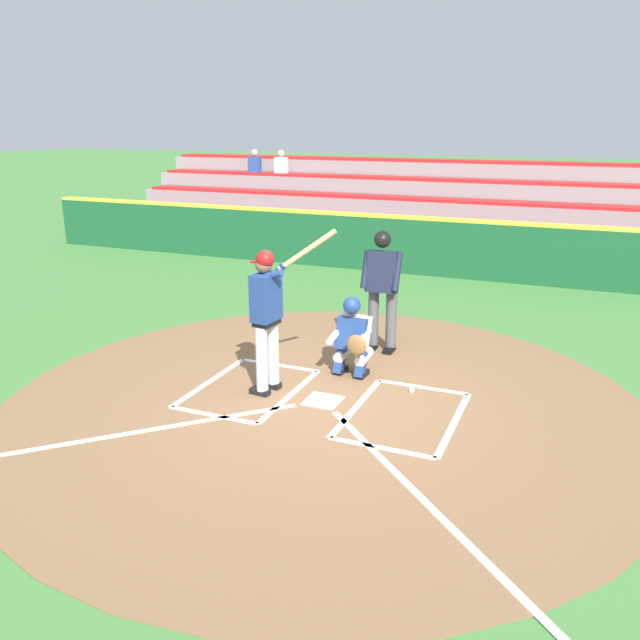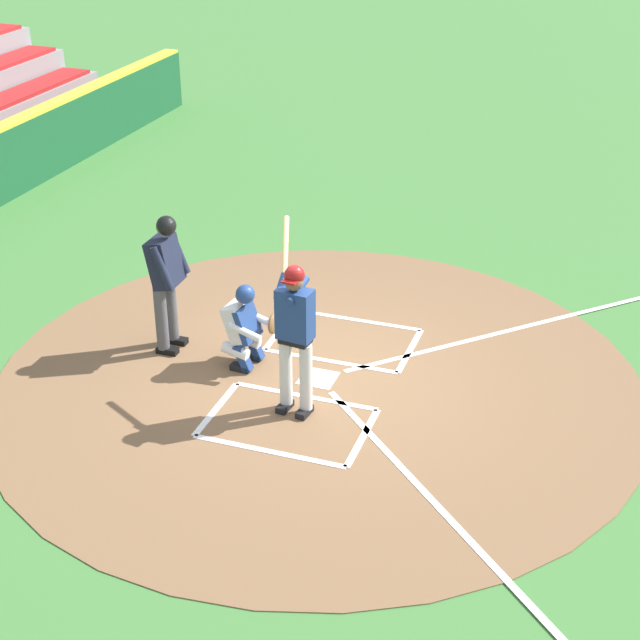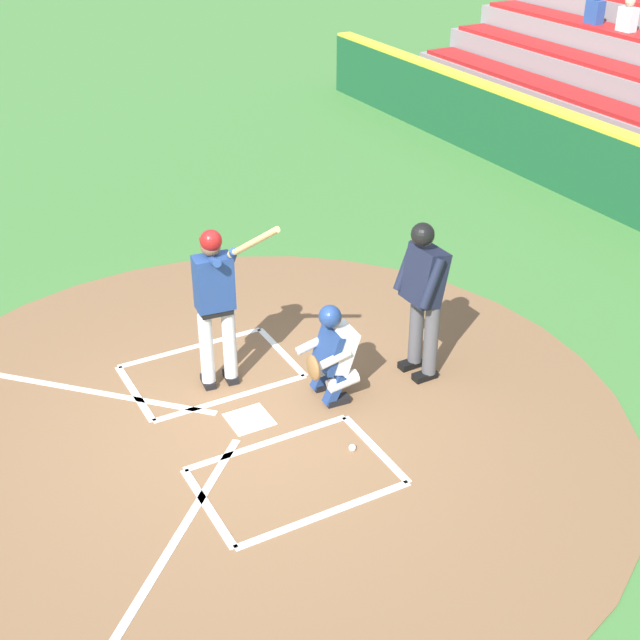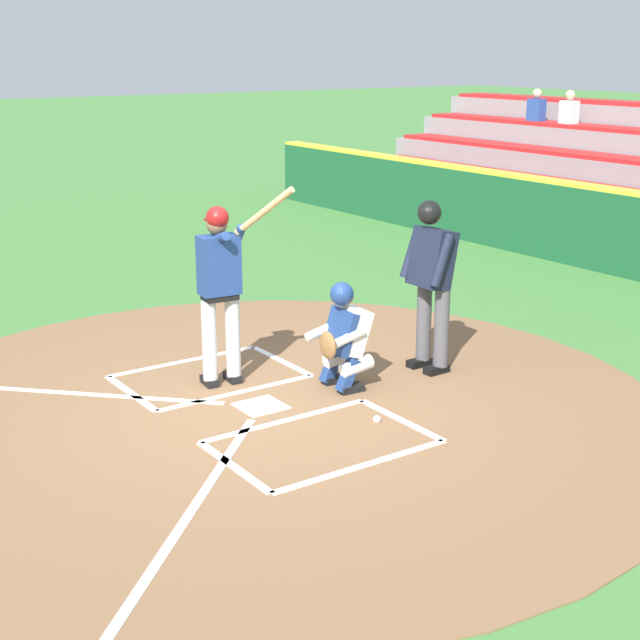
% 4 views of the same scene
% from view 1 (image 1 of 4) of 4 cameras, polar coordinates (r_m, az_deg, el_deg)
% --- Properties ---
extents(ground_plane, '(120.00, 120.00, 0.00)m').
position_cam_1_polar(ground_plane, '(8.24, 0.26, -7.16)').
color(ground_plane, '#427A38').
extents(dirt_circle, '(8.00, 8.00, 0.01)m').
position_cam_1_polar(dirt_circle, '(8.23, 0.26, -7.13)').
color(dirt_circle, brown).
rests_on(dirt_circle, ground).
extents(home_plate_and_chalk, '(7.93, 4.91, 0.01)m').
position_cam_1_polar(home_plate_and_chalk, '(7.50, -2.34, -9.60)').
color(home_plate_and_chalk, white).
rests_on(home_plate_and_chalk, dirt_circle).
extents(batter, '(0.99, 0.63, 2.13)m').
position_cam_1_polar(batter, '(8.17, -4.63, 0.79)').
color(batter, silver).
rests_on(batter, ground).
extents(catcher, '(0.59, 0.64, 1.13)m').
position_cam_1_polar(catcher, '(8.85, 2.88, -1.34)').
color(catcher, black).
rests_on(catcher, ground).
extents(plate_umpire, '(0.58, 0.41, 1.86)m').
position_cam_1_polar(plate_umpire, '(9.70, 5.49, 3.25)').
color(plate_umpire, '#4C4C51').
rests_on(plate_umpire, ground).
extents(baseball, '(0.07, 0.07, 0.07)m').
position_cam_1_polar(baseball, '(8.55, 8.03, -6.14)').
color(baseball, white).
rests_on(baseball, ground).
extents(backstop_wall, '(22.00, 0.36, 1.31)m').
position_cam_1_polar(backstop_wall, '(14.98, 11.34, 6.23)').
color(backstop_wall, '#19512D').
rests_on(backstop_wall, ground).
extents(bleacher_stand, '(20.00, 4.25, 3.00)m').
position_cam_1_polar(bleacher_stand, '(18.12, 13.51, 8.57)').
color(bleacher_stand, gray).
rests_on(bleacher_stand, ground).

